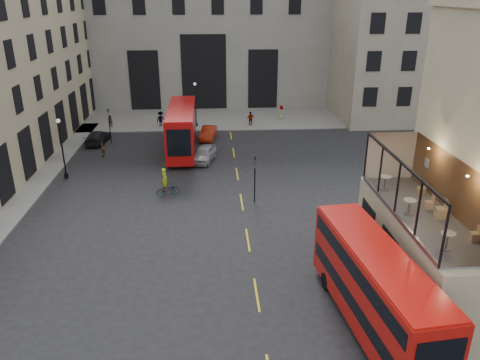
{
  "coord_description": "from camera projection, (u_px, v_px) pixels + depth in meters",
  "views": [
    {
      "loc": [
        -4.26,
        -20.96,
        15.22
      ],
      "look_at": [
        -2.31,
        9.16,
        3.0
      ],
      "focal_mm": 35.0,
      "sensor_mm": 36.0,
      "label": 1
    }
  ],
  "objects": [
    {
      "name": "pedestrian_a",
      "position": [
        111.0,
        122.0,
        55.61
      ],
      "size": [
        0.88,
        0.76,
        1.54
      ],
      "primitive_type": "imported",
      "rotation": [
        0.0,
        0.0,
        -0.27
      ],
      "color": "gray",
      "rests_on": "ground"
    },
    {
      "name": "host_frontage",
      "position": [
        416.0,
        253.0,
        24.9
      ],
      "size": [
        3.0,
        11.0,
        4.5
      ],
      "primitive_type": "cube",
      "color": "beige",
      "rests_on": "ground"
    },
    {
      "name": "cafe_floor",
      "position": [
        422.0,
        215.0,
        24.04
      ],
      "size": [
        3.0,
        10.0,
        0.1
      ],
      "primitive_type": "cube",
      "color": "slate",
      "rests_on": "host_frontage"
    },
    {
      "name": "cafe_table_mid",
      "position": [
        409.0,
        205.0,
        23.76
      ],
      "size": [
        0.65,
        0.65,
        0.82
      ],
      "color": "white",
      "rests_on": "cafe_floor"
    },
    {
      "name": "bus_near",
      "position": [
        375.0,
        286.0,
        21.99
      ],
      "size": [
        3.5,
        10.72,
        4.2
      ],
      "color": "red",
      "rests_on": "ground"
    },
    {
      "name": "car_c",
      "position": [
        97.0,
        137.0,
        50.15
      ],
      "size": [
        2.16,
        4.73,
        1.34
      ],
      "primitive_type": "imported",
      "rotation": [
        0.0,
        0.0,
        3.08
      ],
      "color": "black",
      "rests_on": "ground"
    },
    {
      "name": "car_b",
      "position": [
        208.0,
        133.0,
        51.5
      ],
      "size": [
        2.06,
        4.33,
        1.37
      ],
      "primitive_type": "imported",
      "rotation": [
        0.0,
        0.0,
        -0.15
      ],
      "color": "#941F09",
      "rests_on": "ground"
    },
    {
      "name": "traffic_light_far",
      "position": [
        109.0,
        121.0,
        49.45
      ],
      "size": [
        0.16,
        0.2,
        3.8
      ],
      "color": "black",
      "rests_on": "ground"
    },
    {
      "name": "bicycle",
      "position": [
        167.0,
        190.0,
        37.42
      ],
      "size": [
        1.89,
        1.16,
        0.94
      ],
      "primitive_type": "imported",
      "rotation": [
        0.0,
        0.0,
        1.9
      ],
      "color": "gray",
      "rests_on": "ground"
    },
    {
      "name": "cyclist",
      "position": [
        165.0,
        179.0,
        38.18
      ],
      "size": [
        0.69,
        0.82,
        1.91
      ],
      "primitive_type": "imported",
      "rotation": [
        0.0,
        0.0,
        1.95
      ],
      "color": "#C7E918",
      "rests_on": "ground"
    },
    {
      "name": "cafe_chair_a",
      "position": [
        474.0,
        236.0,
        21.35
      ],
      "size": [
        0.39,
        0.39,
        0.76
      ],
      "color": "tan",
      "rests_on": "cafe_floor"
    },
    {
      "name": "pedestrian_d",
      "position": [
        281.0,
        112.0,
        59.39
      ],
      "size": [
        0.86,
        1.03,
        1.81
      ],
      "primitive_type": "imported",
      "rotation": [
        0.0,
        0.0,
        1.95
      ],
      "color": "gray",
      "rests_on": "ground"
    },
    {
      "name": "cafe_chair_d",
      "position": [
        421.0,
        191.0,
        26.22
      ],
      "size": [
        0.39,
        0.39,
        0.77
      ],
      "color": "tan",
      "rests_on": "cafe_floor"
    },
    {
      "name": "bus_far",
      "position": [
        182.0,
        127.0,
        46.88
      ],
      "size": [
        2.72,
        11.42,
        4.55
      ],
      "color": "#B90D0C",
      "rests_on": "ground"
    },
    {
      "name": "pavement_far",
      "position": [
        197.0,
        118.0,
        60.13
      ],
      "size": [
        40.0,
        12.0,
        0.12
      ],
      "primitive_type": "cube",
      "color": "slate",
      "rests_on": "ground"
    },
    {
      "name": "street_lamp_b",
      "position": [
        196.0,
        107.0,
        55.55
      ],
      "size": [
        0.36,
        0.36,
        5.33
      ],
      "color": "black",
      "rests_on": "ground"
    },
    {
      "name": "car_a",
      "position": [
        204.0,
        154.0,
        44.84
      ],
      "size": [
        2.75,
        4.58,
        1.46
      ],
      "primitive_type": "imported",
      "rotation": [
        0.0,
        0.0,
        -0.25
      ],
      "color": "#94969C",
      "rests_on": "ground"
    },
    {
      "name": "gateway",
      "position": [
        203.0,
        36.0,
        65.92
      ],
      "size": [
        35.0,
        10.6,
        18.0
      ],
      "color": "gray",
      "rests_on": "ground"
    },
    {
      "name": "cafe_table_far",
      "position": [
        385.0,
        181.0,
        26.71
      ],
      "size": [
        0.68,
        0.68,
        0.85
      ],
      "color": "white",
      "rests_on": "cafe_floor"
    },
    {
      "name": "pedestrian_c",
      "position": [
        251.0,
        119.0,
        56.34
      ],
      "size": [
        1.14,
        0.74,
        1.8
      ],
      "primitive_type": "imported",
      "rotation": [
        0.0,
        0.0,
        3.45
      ],
      "color": "gray",
      "rests_on": "ground"
    },
    {
      "name": "cafe_chair_c",
      "position": [
        429.0,
        205.0,
        24.52
      ],
      "size": [
        0.41,
        0.41,
        0.75
      ],
      "color": "#DAAA7D",
      "rests_on": "cafe_floor"
    },
    {
      "name": "building_right",
      "position": [
        399.0,
        32.0,
        59.62
      ],
      "size": [
        16.6,
        18.6,
        20.0
      ],
      "color": "#A69B86",
      "rests_on": "ground"
    },
    {
      "name": "cafe_table_near",
      "position": [
        448.0,
        238.0,
        20.53
      ],
      "size": [
        0.65,
        0.65,
        0.81
      ],
      "color": "beige",
      "rests_on": "cafe_floor"
    },
    {
      "name": "street_lamp_a",
      "position": [
        63.0,
        152.0,
        40.09
      ],
      "size": [
        0.36,
        0.36,
        5.33
      ],
      "color": "black",
      "rests_on": "ground"
    },
    {
      "name": "pedestrian_b",
      "position": [
        161.0,
        119.0,
        56.0
      ],
      "size": [
        1.38,
        1.36,
        1.9
      ],
      "primitive_type": "imported",
      "rotation": [
        0.0,
        0.0,
        0.76
      ],
      "color": "gray",
      "rests_on": "ground"
    },
    {
      "name": "cafe_chair_b",
      "position": [
        441.0,
        212.0,
        23.53
      ],
      "size": [
        0.53,
        0.53,
        0.97
      ],
      "color": "tan",
      "rests_on": "cafe_floor"
    },
    {
      "name": "traffic_light_near",
      "position": [
        255.0,
        173.0,
        35.49
      ],
      "size": [
        0.16,
        0.2,
        3.8
      ],
      "color": "black",
      "rests_on": "ground"
    },
    {
      "name": "ground",
      "position": [
        293.0,
        293.0,
        25.36
      ],
      "size": [
        140.0,
        140.0,
        0.0
      ],
      "primitive_type": "plane",
      "color": "black",
      "rests_on": "ground"
    },
    {
      "name": "pedestrian_e",
      "position": [
        102.0,
        149.0,
        45.91
      ],
      "size": [
        0.48,
        0.64,
        1.59
      ],
      "primitive_type": "imported",
      "rotation": [
        0.0,
        0.0,
        4.9
      ],
      "color": "gray",
      "rests_on": "ground"
    }
  ]
}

